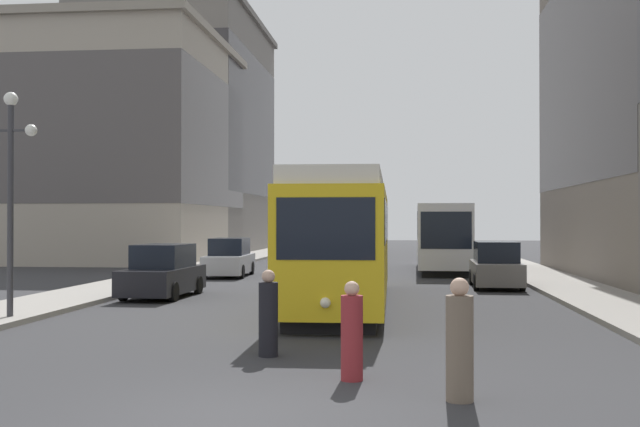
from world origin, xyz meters
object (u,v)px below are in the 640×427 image
at_px(pedestrian_crossing_far, 268,316).
at_px(lamp_post_left_near, 11,170).
at_px(parked_car_left_near, 163,273).
at_px(transit_bus, 442,234).
at_px(pedestrian_crossing_near, 460,344).
at_px(streetcar, 345,238).
at_px(parked_car_left_mid, 229,259).
at_px(pedestrian_on_sidewalk, 352,334).
at_px(parked_car_right_far, 496,266).

height_order(pedestrian_crossing_far, lamp_post_left_near, lamp_post_left_near).
bearing_deg(parked_car_left_near, lamp_post_left_near, -103.81).
relative_size(transit_bus, pedestrian_crossing_near, 6.67).
bearing_deg(streetcar, lamp_post_left_near, -149.55).
bearing_deg(transit_bus, pedestrian_crossing_near, -91.39).
height_order(parked_car_left_mid, pedestrian_on_sidewalk, parked_car_left_mid).
relative_size(transit_bus, parked_car_right_far, 2.69).
distance_m(pedestrian_crossing_near, lamp_post_left_near, 13.73).
bearing_deg(transit_bus, pedestrian_on_sidewalk, -94.74).
xyz_separation_m(streetcar, parked_car_left_near, (-6.40, 1.82, -1.26)).
relative_size(parked_car_right_far, lamp_post_left_near, 0.76).
relative_size(parked_car_left_mid, pedestrian_crossing_near, 2.71).
distance_m(parked_car_right_far, pedestrian_on_sidewalk, 18.90).
distance_m(transit_bus, lamp_post_left_near, 25.71).
bearing_deg(lamp_post_left_near, pedestrian_crossing_far, -30.00).
height_order(streetcar, pedestrian_crossing_far, streetcar).
bearing_deg(parked_car_left_near, parked_car_right_far, 24.93).
height_order(pedestrian_on_sidewalk, lamp_post_left_near, lamp_post_left_near).
bearing_deg(pedestrian_crossing_near, lamp_post_left_near, 60.92).
relative_size(parked_car_left_mid, lamp_post_left_near, 0.83).
bearing_deg(transit_bus, streetcar, -101.49).
bearing_deg(parked_car_left_near, streetcar, -14.19).
height_order(streetcar, pedestrian_crossing_near, streetcar).
bearing_deg(parked_car_left_mid, transit_bus, 25.21).
bearing_deg(parked_car_left_mid, parked_car_left_near, -92.48).
relative_size(streetcar, pedestrian_crossing_near, 7.93).
distance_m(parked_car_left_near, pedestrian_crossing_far, 12.53).
bearing_deg(lamp_post_left_near, parked_car_left_near, 74.50).
relative_size(parked_car_right_far, pedestrian_crossing_near, 2.48).
distance_m(streetcar, pedestrian_on_sidewalk, 11.57).
distance_m(parked_car_right_far, lamp_post_left_near, 18.47).
bearing_deg(parked_car_left_mid, streetcar, -64.67).
distance_m(parked_car_left_near, parked_car_left_mid, 10.30).
bearing_deg(streetcar, pedestrian_crossing_near, -79.19).
xyz_separation_m(parked_car_left_mid, pedestrian_crossing_far, (5.62, -21.50, -0.07)).
height_order(transit_bus, pedestrian_crossing_far, transit_bus).
relative_size(transit_bus, parked_car_left_near, 2.66).
bearing_deg(parked_car_left_near, transit_bus, 58.49).
height_order(parked_car_right_far, pedestrian_on_sidewalk, parked_car_right_far).
relative_size(pedestrian_crossing_near, pedestrian_on_sidewalk, 1.10).
xyz_separation_m(pedestrian_on_sidewalk, lamp_post_left_near, (-9.27, 6.42, 3.19)).
bearing_deg(pedestrian_crossing_far, parked_car_right_far, -168.32).
xyz_separation_m(transit_bus, pedestrian_on_sidewalk, (-2.91, -28.98, -1.19)).
xyz_separation_m(parked_car_left_mid, pedestrian_on_sidewalk, (7.37, -23.58, -0.09)).
relative_size(streetcar, lamp_post_left_near, 2.44).
relative_size(parked_car_left_near, lamp_post_left_near, 0.77).
height_order(pedestrian_crossing_far, pedestrian_on_sidewalk, pedestrian_crossing_far).
bearing_deg(streetcar, pedestrian_crossing_far, -95.51).
relative_size(streetcar, parked_car_left_near, 3.16).
height_order(transit_bus, parked_car_right_far, transit_bus).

